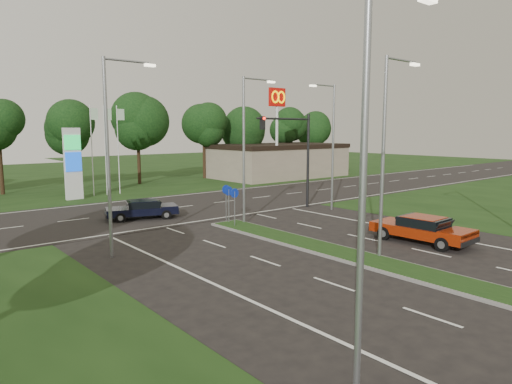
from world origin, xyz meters
TOP-DOWN VIEW (x-y plane):
  - ground at (0.00, 0.00)m, footprint 160.00×160.00m
  - verge_far at (0.00, 55.00)m, footprint 160.00×50.00m
  - cross_road at (0.00, 24.00)m, footprint 160.00×12.00m
  - median_kerb at (0.00, 4.00)m, footprint 2.00×26.00m
  - commercial_building at (22.00, 36.00)m, footprint 16.00×9.00m
  - streetlight_median_near at (1.00, 6.00)m, footprint 2.53×0.22m
  - streetlight_median_far at (1.00, 16.00)m, footprint 2.53×0.22m
  - streetlight_left_near at (-8.30, 0.00)m, footprint 2.53×0.22m
  - streetlight_left_far at (-8.30, 14.00)m, footprint 2.53×0.22m
  - streetlight_right_far at (8.80, 16.00)m, footprint 2.53×0.22m
  - traffic_signal at (7.19, 18.00)m, footprint 5.10×0.42m
  - median_signs at (0.00, 16.40)m, footprint 1.16×1.76m
  - gas_pylon at (-3.79, 33.05)m, footprint 5.80×1.26m
  - mcdonalds_sign at (18.00, 31.97)m, footprint 2.20×0.47m
  - treeline_far at (0.10, 39.93)m, footprint 6.00×6.00m
  - red_sedan at (5.02, 6.40)m, footprint 2.26×5.09m
  - navy_sedan at (-3.33, 21.59)m, footprint 4.86×3.18m

SIDE VIEW (x-z plane):
  - ground at x=0.00m, z-range 0.00..0.00m
  - verge_far at x=0.00m, z-range -0.01..0.01m
  - cross_road at x=0.00m, z-range -0.01..0.01m
  - median_kerb at x=0.00m, z-range 0.00..0.12m
  - navy_sedan at x=-3.33m, z-range 0.05..1.29m
  - red_sedan at x=5.02m, z-range 0.05..1.43m
  - median_signs at x=0.00m, z-range 0.52..2.90m
  - commercial_building at x=22.00m, z-range 0.00..4.00m
  - gas_pylon at x=-3.79m, z-range -0.80..7.20m
  - traffic_signal at x=7.19m, z-range 1.15..8.15m
  - streetlight_median_near at x=1.00m, z-range 0.58..9.58m
  - streetlight_median_far at x=1.00m, z-range 0.58..9.58m
  - streetlight_left_near at x=-8.30m, z-range 0.58..9.58m
  - streetlight_left_far at x=-8.30m, z-range 0.58..9.58m
  - streetlight_right_far at x=8.80m, z-range 0.58..9.58m
  - treeline_far at x=0.10m, z-range 1.88..11.78m
  - mcdonalds_sign at x=18.00m, z-range 2.79..13.19m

